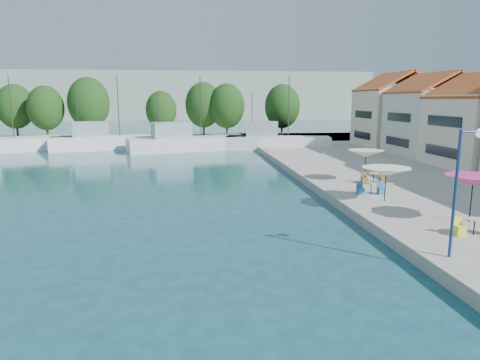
{
  "coord_description": "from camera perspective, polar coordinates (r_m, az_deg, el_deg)",
  "views": [
    {
      "loc": [
        -3.09,
        -3.03,
        6.68
      ],
      "look_at": [
        0.43,
        26.0,
        1.18
      ],
      "focal_mm": 32.0,
      "sensor_mm": 36.0,
      "label": 1
    }
  ],
  "objects": [
    {
      "name": "street_lamp",
      "position": [
        18.32,
        27.82,
        1.27
      ],
      "size": [
        1.04,
        0.36,
        5.03
      ],
      "rotation": [
        0.0,
        0.0,
        0.01
      ],
      "color": "navy",
      "rests_on": "quay_right"
    },
    {
      "name": "umbrella_cream",
      "position": [
        33.35,
        16.44,
        3.41
      ],
      "size": [
        2.73,
        2.73,
        2.38
      ],
      "color": "black",
      "rests_on": "quay_right"
    },
    {
      "name": "tree_02",
      "position": [
        80.06,
        -27.79,
        8.67
      ],
      "size": [
        5.85,
        5.85,
        8.65
      ],
      "color": "#3F2B19",
      "rests_on": "quay_far"
    },
    {
      "name": "tree_05",
      "position": [
        73.37,
        -10.47,
        9.13
      ],
      "size": [
        5.1,
        5.1,
        7.56
      ],
      "color": "#3F2B19",
      "rests_on": "quay_far"
    },
    {
      "name": "tree_08",
      "position": [
        72.85,
        5.66,
        9.76
      ],
      "size": [
        5.86,
        5.86,
        8.68
      ],
      "color": "#3F2B19",
      "rests_on": "quay_far"
    },
    {
      "name": "cafe_table_03",
      "position": [
        33.06,
        17.36,
        0.07
      ],
      "size": [
        1.82,
        0.7,
        0.76
      ],
      "color": "black",
      "rests_on": "quay_right"
    },
    {
      "name": "tree_03",
      "position": [
        75.01,
        -24.5,
        8.73
      ],
      "size": [
        5.61,
        5.61,
        8.31
      ],
      "color": "#3F2B19",
      "rests_on": "quay_far"
    },
    {
      "name": "quay_far",
      "position": [
        70.49,
        -10.93,
        5.27
      ],
      "size": [
        90.0,
        16.0,
        0.6
      ],
      "primitive_type": "cube",
      "color": "gray",
      "rests_on": "ground"
    },
    {
      "name": "tree_04",
      "position": [
        73.7,
        -19.53,
        9.66
      ],
      "size": [
        6.53,
        6.53,
        9.67
      ],
      "color": "#3F2B19",
      "rests_on": "quay_far"
    },
    {
      "name": "cafe_table_01",
      "position": [
        22.33,
        28.74,
        -5.73
      ],
      "size": [
        1.82,
        0.7,
        0.76
      ],
      "color": "black",
      "rests_on": "quay_right"
    },
    {
      "name": "hill_east",
      "position": [
        188.03,
        6.44,
        10.38
      ],
      "size": [
        140.0,
        40.0,
        12.0
      ],
      "primitive_type": "cube",
      "color": "#93A195",
      "rests_on": "ground"
    },
    {
      "name": "trawler_02",
      "position": [
        61.22,
        -17.47,
        4.9
      ],
      "size": [
        15.5,
        6.93,
        10.2
      ],
      "rotation": [
        0.0,
        0.0,
        0.21
      ],
      "color": "white",
      "rests_on": "ground"
    },
    {
      "name": "trawler_03",
      "position": [
        57.33,
        -7.15,
        4.95
      ],
      "size": [
        16.57,
        8.14,
        10.2
      ],
      "rotation": [
        0.0,
        0.0,
        0.26
      ],
      "color": "silver",
      "rests_on": "ground"
    },
    {
      "name": "umbrella_white",
      "position": [
        27.19,
        18.91,
        1.07
      ],
      "size": [
        3.02,
        3.02,
        2.08
      ],
      "color": "black",
      "rests_on": "quay_right"
    },
    {
      "name": "building_05",
      "position": [
        52.57,
        24.37,
        8.17
      ],
      "size": [
        8.4,
        8.8,
        9.7
      ],
      "color": "beige",
      "rests_on": "quay_right"
    },
    {
      "name": "hill_west",
      "position": [
        165.24,
        -16.58,
        10.68
      ],
      "size": [
        180.0,
        40.0,
        16.0
      ],
      "primitive_type": "cube",
      "color": "#93A195",
      "rests_on": "ground"
    },
    {
      "name": "building_06",
      "position": [
        60.45,
        19.96,
        8.9
      ],
      "size": [
        9.0,
        8.8,
        10.2
      ],
      "color": "beige",
      "rests_on": "quay_right"
    },
    {
      "name": "cafe_table_02",
      "position": [
        29.07,
        17.05,
        -1.32
      ],
      "size": [
        1.82,
        0.7,
        0.76
      ],
      "color": "black",
      "rests_on": "quay_right"
    },
    {
      "name": "tree_06",
      "position": [
        73.63,
        -4.9,
        9.95
      ],
      "size": [
        6.11,
        6.11,
        9.05
      ],
      "color": "#3F2B19",
      "rests_on": "quay_far"
    },
    {
      "name": "umbrella_pink",
      "position": [
        24.19,
        28.65,
        -0.04
      ],
      "size": [
        2.79,
        2.79,
        2.39
      ],
      "color": "black",
      "rests_on": "quay_right"
    },
    {
      "name": "tree_07",
      "position": [
        72.11,
        -1.76,
        9.83
      ],
      "size": [
        5.91,
        5.91,
        8.75
      ],
      "color": "#3F2B19",
      "rests_on": "quay_far"
    },
    {
      "name": "trawler_04",
      "position": [
        58.23,
        4.67,
        5.09
      ],
      "size": [
        14.39,
        6.24,
        10.2
      ],
      "rotation": [
        0.0,
        0.0,
        -0.19
      ],
      "color": "white",
      "rests_on": "ground"
    }
  ]
}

